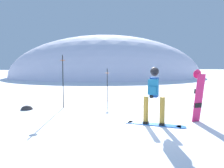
# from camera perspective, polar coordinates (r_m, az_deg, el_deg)

# --- Properties ---
(ground_plane) EXTENTS (300.00, 300.00, 0.00)m
(ground_plane) POSITION_cam_1_polar(r_m,az_deg,el_deg) (6.54, 5.50, -10.52)
(ground_plane) COLOR white
(ridge_peak_main) EXTENTS (34.14, 30.73, 14.85)m
(ridge_peak_main) POSITION_cam_1_polar(r_m,az_deg,el_deg) (38.95, -1.24, 2.11)
(ridge_peak_main) COLOR white
(ridge_peak_main) RESTS_ON ground
(snowboarder_main) EXTENTS (1.50, 1.26, 1.71)m
(snowboarder_main) POSITION_cam_1_polar(r_m,az_deg,el_deg) (6.15, 11.60, -2.84)
(snowboarder_main) COLOR blue
(snowboarder_main) RESTS_ON ground
(spare_snowboard) EXTENTS (0.28, 0.24, 1.65)m
(spare_snowboard) POSITION_cam_1_polar(r_m,az_deg,el_deg) (6.89, 22.88, -3.00)
(spare_snowboard) COLOR #D11E5B
(spare_snowboard) RESTS_ON ground
(piste_marker_near) EXTENTS (0.20, 0.20, 2.27)m
(piste_marker_near) POSITION_cam_1_polar(r_m,az_deg,el_deg) (8.88, -13.49, 1.76)
(piste_marker_near) COLOR black
(piste_marker_near) RESTS_ON ground
(piste_marker_far) EXTENTS (0.20, 0.20, 1.69)m
(piste_marker_far) POSITION_cam_1_polar(r_m,az_deg,el_deg) (10.16, -1.33, 0.48)
(piste_marker_far) COLOR black
(piste_marker_far) RESTS_ON ground
(rock_dark) EXTENTS (0.47, 0.40, 0.33)m
(rock_dark) POSITION_cam_1_polar(r_m,az_deg,el_deg) (9.07, -22.61, -6.58)
(rock_dark) COLOR #383333
(rock_dark) RESTS_ON ground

